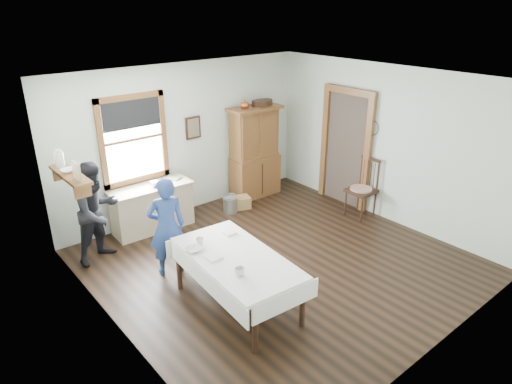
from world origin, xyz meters
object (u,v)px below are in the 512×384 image
Objects in this scene: pail at (230,205)px; woman_blue at (167,230)px; china_hutch at (255,152)px; wicker_basket at (240,203)px; work_counter at (152,208)px; spindle_chair at (362,188)px; dining_table at (237,282)px; figure_dark at (98,215)px.

woman_blue is (-1.89, -1.06, 0.54)m from pail.
wicker_basket is at bearing -152.43° from china_hutch.
work_counter is 1.02× the size of woman_blue.
spindle_chair reaches higher than wicker_basket.
spindle_chair reaches higher than dining_table.
figure_dark reaches higher than pail.
figure_dark reaches higher than dining_table.
dining_table is 4.87× the size of wicker_basket.
woman_blue is at bearing -153.17° from wicker_basket.
china_hutch reaches higher than pail.
work_counter is at bearing 85.42° from dining_table.
spindle_chair is at bearing -65.38° from china_hutch.
spindle_chair is (0.85, -1.97, -0.35)m from china_hutch.
figure_dark is at bearing -178.42° from wicker_basket.
work_counter is 0.77× the size of china_hutch.
woman_blue is at bearing -151.93° from china_hutch.
pail is at bearing -16.77° from figure_dark.
wicker_basket is 0.26× the size of figure_dark.
pail is 2.54m from figure_dark.
spindle_chair is at bearing -38.70° from figure_dark.
figure_dark is at bearing -42.60° from woman_blue.
wicker_basket is 2.78m from figure_dark.
dining_table is at bearing -92.21° from work_counter.
woman_blue is at bearing -106.54° from work_counter.
china_hutch is 3.10m from woman_blue.
pail is 0.76× the size of wicker_basket.
dining_table reaches higher than pail.
china_hutch is at bearing 26.18° from wicker_basket.
woman_blue is (-0.47, -1.36, 0.28)m from work_counter.
china_hutch reaches higher than figure_dark.
china_hutch is 6.28× the size of pail.
spindle_chair is 3.80× the size of pail.
figure_dark is (-4.20, 1.58, 0.18)m from spindle_chair.
spindle_chair is at bearing -48.10° from wicker_basket.
pail is at bearing -157.80° from china_hutch.
work_counter reaches higher than dining_table.
work_counter is 0.96× the size of figure_dark.
dining_table is 3.43m from spindle_chair.
work_counter is 3.70m from spindle_chair.
wicker_basket is 2.45m from woman_blue.
woman_blue reaches higher than pail.
figure_dark is at bearing -178.72° from pail.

